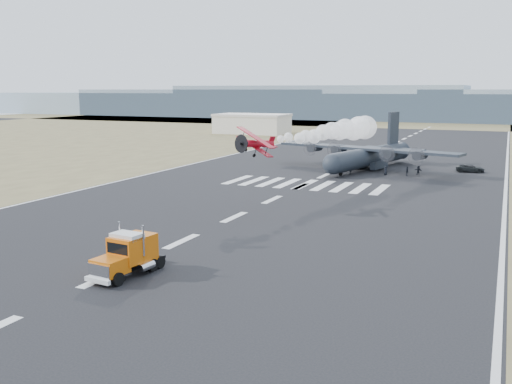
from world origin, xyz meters
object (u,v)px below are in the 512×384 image
Objects in this scene: hangar_left at (252,124)px; transport_aircraft at (370,155)px; crew_h at (327,168)px; crew_f at (418,170)px; aerobatic_biplane at (256,143)px; support_vehicle at (470,168)px; crew_e at (386,170)px; crew_g at (350,169)px; crew_b at (324,165)px; semi_truck at (128,254)px; crew_d at (407,171)px; crew_c at (327,168)px; crew_a at (352,166)px.

transport_aircraft is at bearing -51.85° from hangar_left.
crew_f is at bearing 92.55° from crew_h.
aerobatic_biplane reaches higher than support_vehicle.
transport_aircraft is 10.00m from crew_h.
aerobatic_biplane is 36.88m from crew_h.
crew_h reaches higher than support_vehicle.
transport_aircraft is 7.80m from crew_e.
transport_aircraft reaches higher than crew_g.
crew_e is (8.68, 37.64, -7.71)m from aerobatic_biplane.
crew_b is 17.49m from crew_f.
semi_truck is 65.55m from crew_d.
crew_e is 0.88× the size of crew_h.
crew_f is 16.16m from crew_h.
crew_e is 10.49m from crew_h.
crew_g is (-19.76, -10.86, 0.15)m from support_vehicle.
semi_truck is 63.55m from crew_c.
semi_truck is at bearing -17.85° from crew_b.
transport_aircraft reaches higher than crew_a.
crew_d is at bearing 82.70° from aerobatic_biplane.
crew_e is at bearing 88.27° from semi_truck.
crew_g is at bearing 97.05° from aerobatic_biplane.
crew_c is at bearing -57.51° from hangar_left.
crew_g is 0.94× the size of crew_h.
crew_h is at bearing -76.95° from crew_g.
aerobatic_biplane is at bearing 96.48° from semi_truck.
crew_d is at bearing -50.45° from hangar_left.
crew_c is 4.48m from crew_g.
transport_aircraft is 7.86m from crew_g.
crew_d is 9.98m from crew_g.
crew_a reaches higher than crew_c.
support_vehicle is 2.97× the size of crew_g.
crew_f reaches higher than crew_e.
transport_aircraft reaches higher than crew_f.
crew_g is at bearing -145.96° from crew_f.
semi_truck is 66.63m from crew_a.
semi_truck reaches higher than crew_f.
crew_a is 1.16× the size of crew_f.
crew_a is 1.17× the size of crew_e.
aerobatic_biplane reaches higher than hangar_left.
aerobatic_biplane reaches higher than crew_h.
hangar_left is 153.35m from semi_truck.
aerobatic_biplane is at bearing -91.80° from crew_f.
crew_a is 3.37m from crew_g.
crew_h reaches higher than crew_g.
semi_truck is 63.33m from crew_g.
crew_h reaches higher than crew_e.
support_vehicle is 2.79× the size of crew_h.
crew_g is (-9.91, -1.15, 0.00)m from crew_d.
transport_aircraft is at bearing -120.14° from crew_e.
semi_truck is at bearing 17.39° from crew_e.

